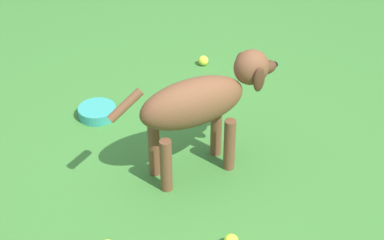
# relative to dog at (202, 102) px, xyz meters

# --- Properties ---
(ground) EXTENTS (14.00, 14.00, 0.00)m
(ground) POSITION_rel_dog_xyz_m (-0.05, 0.08, -0.41)
(ground) COLOR #38722D
(dog) EXTENTS (0.91, 0.32, 0.62)m
(dog) POSITION_rel_dog_xyz_m (0.00, 0.00, 0.00)
(dog) COLOR brown
(dog) RESTS_ON ground
(tennis_ball_1) EXTENTS (0.07, 0.07, 0.07)m
(tennis_ball_1) POSITION_rel_dog_xyz_m (0.68, 0.82, -0.38)
(tennis_ball_1) COLOR yellow
(tennis_ball_1) RESTS_ON ground
(water_bowl) EXTENTS (0.22, 0.22, 0.06)m
(water_bowl) POSITION_rel_dog_xyz_m (-0.18, 0.74, -0.38)
(water_bowl) COLOR teal
(water_bowl) RESTS_ON ground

